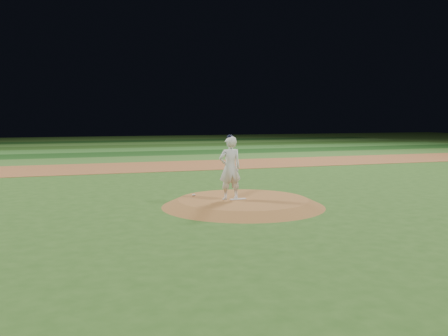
{
  "coord_description": "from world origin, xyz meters",
  "views": [
    {
      "loc": [
        -5.98,
        -15.55,
        3.05
      ],
      "look_at": [
        0.0,
        2.0,
        1.1
      ],
      "focal_mm": 40.0,
      "sensor_mm": 36.0,
      "label": 1
    }
  ],
  "objects_px": {
    "pitching_rubber": "(238,199)",
    "pitcher_on_mound": "(230,168)",
    "rosin_bag": "(194,195)",
    "pitchers_mound": "(243,202)"
  },
  "relations": [
    {
      "from": "pitching_rubber",
      "to": "pitcher_on_mound",
      "type": "distance_m",
      "value": 1.09
    },
    {
      "from": "pitching_rubber",
      "to": "rosin_bag",
      "type": "xyz_separation_m",
      "value": [
        -1.21,
        1.19,
        0.02
      ]
    },
    {
      "from": "pitchers_mound",
      "to": "pitcher_on_mound",
      "type": "height_order",
      "value": "pitcher_on_mound"
    },
    {
      "from": "pitching_rubber",
      "to": "rosin_bag",
      "type": "relative_size",
      "value": 4.45
    },
    {
      "from": "rosin_bag",
      "to": "pitcher_on_mound",
      "type": "bearing_deg",
      "value": -48.85
    },
    {
      "from": "pitchers_mound",
      "to": "rosin_bag",
      "type": "relative_size",
      "value": 43.74
    },
    {
      "from": "pitchers_mound",
      "to": "rosin_bag",
      "type": "distance_m",
      "value": 1.82
    },
    {
      "from": "pitching_rubber",
      "to": "rosin_bag",
      "type": "height_order",
      "value": "rosin_bag"
    },
    {
      "from": "pitchers_mound",
      "to": "pitcher_on_mound",
      "type": "xyz_separation_m",
      "value": [
        -0.46,
        0.03,
        1.19
      ]
    },
    {
      "from": "rosin_bag",
      "to": "pitchers_mound",
      "type": "bearing_deg",
      "value": -38.34
    }
  ]
}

